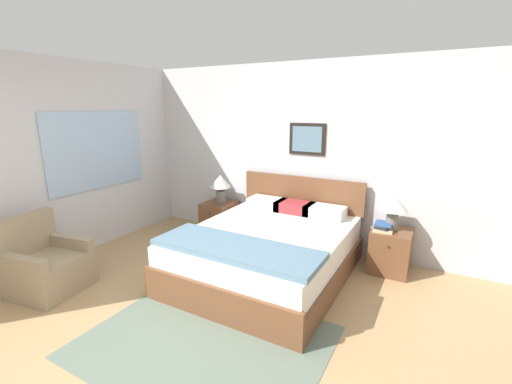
% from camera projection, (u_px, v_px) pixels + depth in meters
% --- Properties ---
extents(ground_plane, '(16.00, 16.00, 0.00)m').
position_uv_depth(ground_plane, '(128.00, 365.00, 2.71)').
color(ground_plane, tan).
extents(wall_back, '(7.05, 0.09, 2.60)m').
position_uv_depth(wall_back, '(288.00, 155.00, 4.99)').
color(wall_back, silver).
rests_on(wall_back, ground_plane).
extents(wall_left, '(0.08, 5.43, 2.60)m').
position_uv_depth(wall_left, '(90.00, 157.00, 4.80)').
color(wall_left, silver).
rests_on(wall_left, ground_plane).
extents(area_rug_main, '(2.04, 1.59, 0.01)m').
position_uv_depth(area_rug_main, '(205.00, 341.00, 2.98)').
color(area_rug_main, slate).
rests_on(area_rug_main, ground_plane).
extents(bed, '(1.79, 2.19, 1.03)m').
position_uv_depth(bed, '(268.00, 250.00, 4.12)').
color(bed, brown).
rests_on(bed, ground_plane).
extents(armchair, '(0.80, 0.80, 0.84)m').
position_uv_depth(armchair, '(45.00, 266.00, 3.78)').
color(armchair, '#998466').
rests_on(armchair, ground_plane).
extents(nightstand_near_window, '(0.46, 0.53, 0.53)m').
position_uv_depth(nightstand_near_window, '(220.00, 218.00, 5.44)').
color(nightstand_near_window, brown).
rests_on(nightstand_near_window, ground_plane).
extents(nightstand_by_door, '(0.46, 0.53, 0.53)m').
position_uv_depth(nightstand_by_door, '(390.00, 250.00, 4.23)').
color(nightstand_by_door, brown).
rests_on(nightstand_by_door, ground_plane).
extents(table_lamp_near_window, '(0.33, 0.33, 0.44)m').
position_uv_depth(table_lamp_near_window, '(221.00, 183.00, 5.31)').
color(table_lamp_near_window, slate).
rests_on(table_lamp_near_window, nightstand_near_window).
extents(table_lamp_by_door, '(0.33, 0.33, 0.44)m').
position_uv_depth(table_lamp_by_door, '(394.00, 206.00, 4.11)').
color(table_lamp_by_door, slate).
rests_on(table_lamp_by_door, nightstand_by_door).
extents(book_thick_bottom, '(0.25, 0.30, 0.03)m').
position_uv_depth(book_thick_bottom, '(383.00, 229.00, 4.17)').
color(book_thick_bottom, beige).
rests_on(book_thick_bottom, nightstand_by_door).
extents(book_hardcover_middle, '(0.19, 0.25, 0.04)m').
position_uv_depth(book_hardcover_middle, '(383.00, 226.00, 4.16)').
color(book_hardcover_middle, '#232328').
rests_on(book_hardcover_middle, book_thick_bottom).
extents(book_novel_upper, '(0.20, 0.22, 0.02)m').
position_uv_depth(book_novel_upper, '(384.00, 224.00, 4.15)').
color(book_novel_upper, '#335693').
rests_on(book_novel_upper, book_hardcover_middle).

